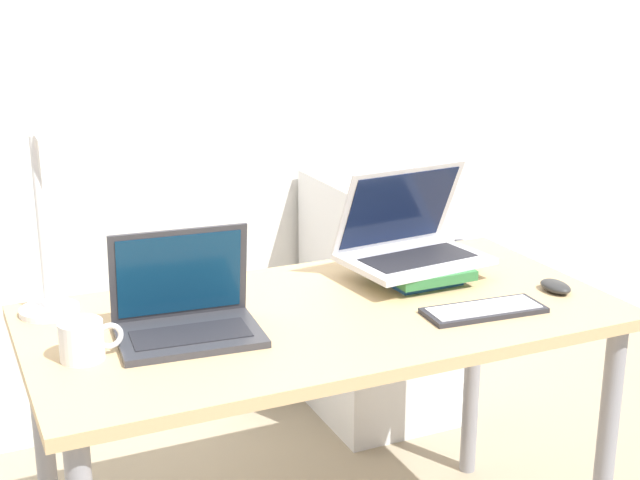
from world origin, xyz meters
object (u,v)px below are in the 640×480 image
wireless_keyboard (484,310)px  mini_fridge (385,298)px  laptop_left (186,314)px  mug (83,340)px  desk_lamp (67,140)px  laptop_on_books (409,242)px  book_stack (418,271)px  mouse (555,286)px

wireless_keyboard → mini_fridge: mini_fridge is taller
wireless_keyboard → mini_fridge: size_ratio=0.35×
laptop_left → mug: size_ratio=2.46×
mug → desk_lamp: 0.46m
laptop_on_books → mini_fridge: laptop_on_books is taller
wireless_keyboard → desk_lamp: 1.05m
book_stack → mouse: book_stack is taller
mini_fridge → book_stack: bearing=-112.2°
laptop_left → mouse: (0.93, -0.12, -0.03)m
mouse → desk_lamp: 1.25m
book_stack → mouse: bearing=-39.0°
mug → book_stack: bearing=9.1°
mouse → mini_fridge: mini_fridge is taller
laptop_on_books → laptop_left: bearing=-167.8°
laptop_on_books → wireless_keyboard: size_ratio=1.27×
laptop_left → mini_fridge: bearing=39.6°
laptop_on_books → mini_fridge: size_ratio=0.44×
laptop_left → mug: 0.24m
laptop_on_books → mug: bearing=-168.4°
laptop_left → book_stack: (0.66, 0.10, -0.02)m
mouse → desk_lamp: desk_lamp is taller
laptop_left → mouse: bearing=-7.4°
wireless_keyboard → mouse: size_ratio=3.12×
mouse → mug: bearing=176.1°
laptop_left → desk_lamp: (-0.20, 0.22, 0.37)m
laptop_on_books → desk_lamp: bearing=174.5°
mouse → desk_lamp: bearing=163.0°
book_stack → desk_lamp: size_ratio=0.42×
mouse → mug: (-1.17, 0.08, 0.03)m
mouse → mini_fridge: size_ratio=0.11×
mug → desk_lamp: (0.04, 0.27, 0.38)m
mouse → mini_fridge: bearing=90.1°
laptop_left → desk_lamp: 0.48m
wireless_keyboard → laptop_left: bearing=166.1°
laptop_on_books → desk_lamp: 0.91m
laptop_on_books → wireless_keyboard: 0.32m
desk_lamp → book_stack: bearing=-8.1°
wireless_keyboard → mouse: 0.26m
laptop_left → laptop_on_books: laptop_on_books is taller
wireless_keyboard → mini_fridge: (0.25, 0.94, -0.33)m
laptop_left → laptop_on_books: (0.65, 0.14, 0.05)m
mug → desk_lamp: desk_lamp is taller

